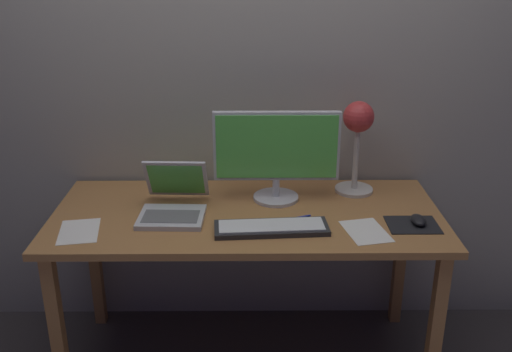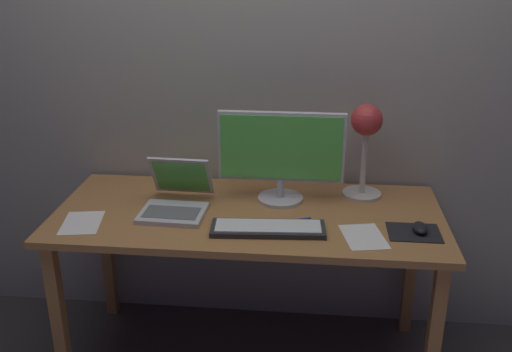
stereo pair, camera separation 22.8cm
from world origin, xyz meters
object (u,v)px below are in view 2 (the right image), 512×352
at_px(keyboard_main, 268,228).
at_px(pen, 294,220).
at_px(laptop, 177,195).
at_px(mouse, 420,228).
at_px(monitor, 281,152).
at_px(desk_lamp, 366,133).

relative_size(keyboard_main, pen, 3.20).
relative_size(laptop, pen, 2.37).
height_order(keyboard_main, mouse, mouse).
relative_size(monitor, desk_lamp, 1.29).
bearing_deg(keyboard_main, mouse, 4.55).
bearing_deg(pen, desk_lamp, 45.10).
height_order(keyboard_main, desk_lamp, desk_lamp).
distance_m(keyboard_main, mouse, 0.58).
distance_m(laptop, mouse, 0.99).
xyz_separation_m(desk_lamp, pen, (-0.28, -0.29, -0.28)).
relative_size(monitor, keyboard_main, 1.19).
xyz_separation_m(laptop, desk_lamp, (0.78, 0.21, 0.23)).
xyz_separation_m(keyboard_main, mouse, (0.58, 0.05, 0.01)).
bearing_deg(desk_lamp, mouse, -59.78).
bearing_deg(mouse, pen, 173.62).
relative_size(laptop, mouse, 3.46).
bearing_deg(pen, keyboard_main, -134.28).
height_order(mouse, pen, mouse).
relative_size(laptop, desk_lamp, 0.81).
height_order(laptop, desk_lamp, desk_lamp).
height_order(monitor, mouse, monitor).
height_order(desk_lamp, mouse, desk_lamp).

